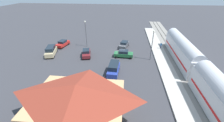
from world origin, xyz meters
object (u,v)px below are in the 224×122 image
pedestrian_on_platform (161,45)px  light_pole_lot_center (86,31)px  passenger_train (199,71)px  sedan_charcoal (124,44)px  suv_blue (114,68)px  sedan_red (63,43)px  suv_tan (51,51)px  light_pole_near_platform (152,42)px  sedan_green (123,54)px  station_building (78,103)px  sedan_maroon (86,53)px

pedestrian_on_platform → light_pole_lot_center: bearing=0.3°
passenger_train → sedan_charcoal: bearing=-49.7°
sedan_charcoal → suv_blue: bearing=83.2°
sedan_red → suv_tan: bearing=84.6°
suv_tan → suv_blue: (-16.30, 6.72, 0.00)m
light_pole_near_platform → sedan_green: bearing=-6.0°
suv_blue → sedan_red: bearing=-38.4°
light_pole_lot_center → passenger_train: bearing=147.6°
station_building → pedestrian_on_platform: 28.84m
passenger_train → suv_blue: (14.76, -1.90, -1.71)m
suv_blue → light_pole_lot_center: light_pole_lot_center is taller
light_pole_lot_center → suv_tan: bearing=41.0°
pedestrian_on_platform → sedan_maroon: size_ratio=0.36×
sedan_maroon → light_pole_near_platform: 15.78m
passenger_train → suv_tan: bearing=-15.5°
suv_tan → suv_blue: same height
passenger_train → pedestrian_on_platform: passenger_train is taller
station_building → light_pole_near_platform: bearing=-121.4°
pedestrian_on_platform → sedan_charcoal: size_ratio=0.36×
passenger_train → suv_tan: passenger_train is taller
suv_blue → pedestrian_on_platform: bearing=-131.0°
station_building → sedan_green: (-4.90, -19.00, -2.10)m
pedestrian_on_platform → light_pole_lot_center: (20.43, 0.09, 3.30)m
sedan_red → sedan_charcoal: size_ratio=0.99×
sedan_charcoal → sedan_green: bearing=90.4°
pedestrian_on_platform → light_pole_near_platform: (3.56, 6.37, 3.19)m
passenger_train → sedan_green: 16.25m
passenger_train → sedan_maroon: size_ratio=7.58×
suv_tan → sedan_charcoal: suv_tan is taller
suv_blue → sedan_maroon: bearing=-43.5°
passenger_train → light_pole_near_platform: bearing=-52.2°
sedan_maroon → pedestrian_on_platform: bearing=-161.9°
sedan_charcoal → suv_blue: suv_blue is taller
sedan_maroon → suv_tan: bearing=2.0°
light_pole_near_platform → light_pole_lot_center: bearing=-20.4°
passenger_train → sedan_red: (30.50, -14.39, -1.98)m
sedan_red → sedan_green: same height
light_pole_near_platform → sedan_maroon: bearing=-0.6°
sedan_maroon → sedan_charcoal: (-9.02, -6.58, 0.00)m
suv_tan → pedestrian_on_platform: bearing=-166.8°
sedan_charcoal → light_pole_lot_center: size_ratio=0.67×
passenger_train → light_pole_near_platform: light_pole_near_platform is taller
pedestrian_on_platform → suv_blue: (11.52, 13.22, -0.13)m
sedan_maroon → suv_blue: suv_blue is taller
pedestrian_on_platform → sedan_charcoal: bearing=-2.2°
light_pole_near_platform → pedestrian_on_platform: bearing=-119.2°
passenger_train → sedan_maroon: passenger_train is taller
sedan_red → light_pole_near_platform: 24.63m
pedestrian_on_platform → sedan_maroon: bearing=18.1°
passenger_train → suv_tan: 32.27m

